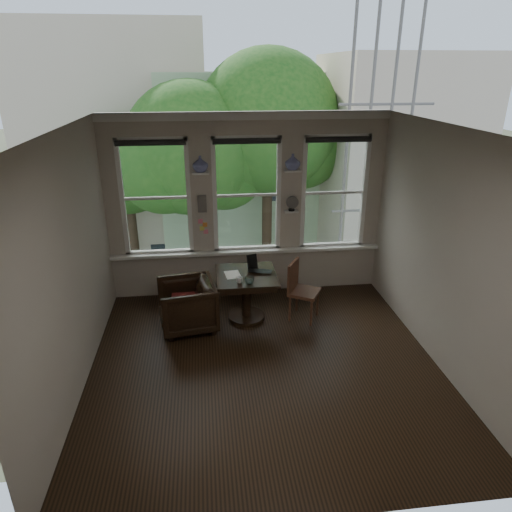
{
  "coord_description": "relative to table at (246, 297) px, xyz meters",
  "views": [
    {
      "loc": [
        -0.7,
        -4.94,
        3.6
      ],
      "look_at": [
        -0.01,
        0.9,
        1.18
      ],
      "focal_mm": 32.0,
      "sensor_mm": 36.0,
      "label": 1
    }
  ],
  "objects": [
    {
      "name": "ceiling",
      "position": [
        0.11,
        -1.23,
        2.62
      ],
      "size": [
        4.5,
        4.5,
        0.0
      ],
      "primitive_type": "plane",
      "rotation": [
        3.14,
        0.0,
        0.0
      ],
      "color": "silver",
      "rests_on": "ground"
    },
    {
      "name": "vase_left",
      "position": [
        -0.61,
        0.92,
        1.86
      ],
      "size": [
        0.24,
        0.24,
        0.25
      ],
      "primitive_type": "imported",
      "color": "silver",
      "rests_on": "shelf_left"
    },
    {
      "name": "ground",
      "position": [
        0.11,
        -1.23,
        -0.38
      ],
      "size": [
        4.5,
        4.5,
        0.0
      ],
      "primitive_type": "plane",
      "color": "black",
      "rests_on": "ground"
    },
    {
      "name": "side_chair_right",
      "position": [
        0.88,
        -0.1,
        0.09
      ],
      "size": [
        0.57,
        0.57,
        0.92
      ],
      "primitive_type": null,
      "rotation": [
        0.0,
        0.0,
        1.05
      ],
      "color": "#412617",
      "rests_on": "ground"
    },
    {
      "name": "drinking_glass",
      "position": [
        0.01,
        -0.33,
        0.43
      ],
      "size": [
        0.16,
        0.16,
        0.11
      ],
      "primitive_type": "imported",
      "rotation": [
        0.0,
        0.0,
        -0.22
      ],
      "color": "white",
      "rests_on": "table"
    },
    {
      "name": "laptop",
      "position": [
        0.2,
        -0.0,
        0.39
      ],
      "size": [
        0.41,
        0.33,
        0.03
      ],
      "primitive_type": "imported",
      "rotation": [
        0.0,
        0.0,
        -0.3
      ],
      "color": "black",
      "rests_on": "table"
    },
    {
      "name": "intercom",
      "position": [
        -0.61,
        0.95,
        1.23
      ],
      "size": [
        0.14,
        0.06,
        0.28
      ],
      "primitive_type": "cube",
      "color": "#59544F",
      "rests_on": "ground"
    },
    {
      "name": "wall_right",
      "position": [
        2.36,
        -1.23,
        1.12
      ],
      "size": [
        0.0,
        4.5,
        4.5
      ],
      "primitive_type": "plane",
      "rotation": [
        1.57,
        0.0,
        -1.57
      ],
      "color": "#BDB2A1",
      "rests_on": "ground"
    },
    {
      "name": "window_left",
      "position": [
        -1.34,
        1.02,
        1.32
      ],
      "size": [
        1.1,
        0.12,
        1.9
      ],
      "primitive_type": null,
      "color": "white",
      "rests_on": "ground"
    },
    {
      "name": "wall_front",
      "position": [
        0.11,
        -3.48,
        1.12
      ],
      "size": [
        4.5,
        0.0,
        4.5
      ],
      "primitive_type": "plane",
      "rotation": [
        -1.57,
        0.0,
        0.0
      ],
      "color": "#BDB2A1",
      "rests_on": "ground"
    },
    {
      "name": "armchair_left",
      "position": [
        -0.9,
        -0.16,
        -0.0
      ],
      "size": [
        0.93,
        0.91,
        0.74
      ],
      "primitive_type": "imported",
      "rotation": [
        0.0,
        0.0,
        -1.42
      ],
      "color": "black",
      "rests_on": "ground"
    },
    {
      "name": "window_right",
      "position": [
        1.56,
        1.02,
        1.32
      ],
      "size": [
        1.1,
        0.12,
        1.9
      ],
      "primitive_type": null,
      "color": "white",
      "rests_on": "ground"
    },
    {
      "name": "desk_fan",
      "position": [
        0.84,
        0.9,
        1.16
      ],
      "size": [
        0.2,
        0.2,
        0.24
      ],
      "primitive_type": null,
      "color": "#59544F",
      "rests_on": "ground"
    },
    {
      "name": "table",
      "position": [
        0.0,
        0.0,
        0.0
      ],
      "size": [
        0.9,
        0.9,
        0.75
      ],
      "primitive_type": null,
      "color": "black",
      "rests_on": "ground"
    },
    {
      "name": "papers",
      "position": [
        -0.2,
        0.01,
        0.38
      ],
      "size": [
        0.26,
        0.32,
        0.0
      ],
      "primitive_type": "cube",
      "rotation": [
        0.0,
        0.0,
        0.12
      ],
      "color": "silver",
      "rests_on": "table"
    },
    {
      "name": "wall_left",
      "position": [
        -2.14,
        -1.23,
        1.12
      ],
      "size": [
        0.0,
        4.5,
        4.5
      ],
      "primitive_type": "plane",
      "rotation": [
        1.57,
        0.0,
        1.57
      ],
      "color": "#BDB2A1",
      "rests_on": "ground"
    },
    {
      "name": "shelf_right",
      "position": [
        0.84,
        0.92,
        1.73
      ],
      "size": [
        0.26,
        0.16,
        0.03
      ],
      "primitive_type": "cube",
      "color": "white",
      "rests_on": "ground"
    },
    {
      "name": "tablet",
      "position": [
        0.11,
        0.23,
        0.48
      ],
      "size": [
        0.18,
        0.12,
        0.22
      ],
      "primitive_type": "cube",
      "rotation": [
        -0.26,
        0.0,
        0.32
      ],
      "color": "black",
      "rests_on": "table"
    },
    {
      "name": "window_center",
      "position": [
        0.11,
        1.02,
        1.32
      ],
      "size": [
        1.1,
        0.12,
        1.9
      ],
      "primitive_type": null,
      "color": "white",
      "rests_on": "ground"
    },
    {
      "name": "shelf_left",
      "position": [
        -0.61,
        0.92,
        1.73
      ],
      "size": [
        0.26,
        0.16,
        0.03
      ],
      "primitive_type": "cube",
      "color": "white",
      "rests_on": "ground"
    },
    {
      "name": "mug",
      "position": [
        -0.12,
        -0.27,
        0.42
      ],
      "size": [
        0.09,
        0.09,
        0.08
      ],
      "primitive_type": "imported",
      "rotation": [
        0.0,
        0.0,
        -0.02
      ],
      "color": "white",
      "rests_on": "table"
    },
    {
      "name": "cushion_red",
      "position": [
        -0.9,
        -0.16,
        0.08
      ],
      "size": [
        0.45,
        0.45,
        0.06
      ],
      "primitive_type": "cube",
      "color": "maroon",
      "rests_on": "armchair_left"
    },
    {
      "name": "wall_back",
      "position": [
        0.11,
        1.02,
        1.12
      ],
      "size": [
        4.5,
        0.0,
        4.5
      ],
      "primitive_type": "plane",
      "rotation": [
        1.57,
        0.0,
        0.0
      ],
      "color": "#BDB2A1",
      "rests_on": "ground"
    },
    {
      "name": "sticky_notes",
      "position": [
        -0.61,
        0.95,
        0.88
      ],
      "size": [
        0.16,
        0.01,
        0.24
      ],
      "primitive_type": null,
      "color": "pink",
      "rests_on": "ground"
    },
    {
      "name": "vase_right",
      "position": [
        0.84,
        0.92,
        1.86
      ],
      "size": [
        0.24,
        0.24,
        0.25
      ],
      "primitive_type": "imported",
      "color": "silver",
      "rests_on": "shelf_right"
    }
  ]
}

